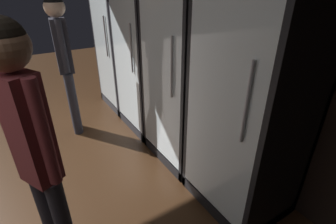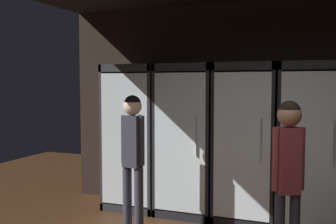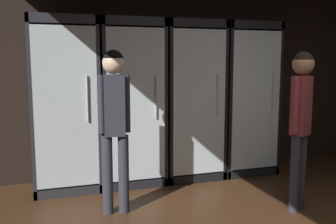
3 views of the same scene
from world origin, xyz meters
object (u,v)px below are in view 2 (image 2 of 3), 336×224
at_px(cooler_left, 188,141).
at_px(cooler_right, 312,148).
at_px(shopper_near, 133,149).
at_px(cooler_center, 247,145).
at_px(cooler_far_left, 136,138).
at_px(shopper_far, 288,166).

distance_m(cooler_left, cooler_right, 1.55).
bearing_deg(cooler_left, cooler_right, -0.03).
xyz_separation_m(cooler_right, shopper_near, (-1.90, -0.93, 0.02)).
xyz_separation_m(cooler_center, shopper_near, (-1.13, -0.94, 0.03)).
xyz_separation_m(cooler_far_left, shopper_near, (0.42, -0.94, 0.02)).
bearing_deg(shopper_near, shopper_far, -15.87).
distance_m(cooler_far_left, shopper_near, 1.02).
bearing_deg(cooler_center, cooler_right, -0.13).
height_order(cooler_far_left, cooler_left, same).
xyz_separation_m(cooler_far_left, cooler_right, (2.32, -0.00, -0.00)).
bearing_deg(cooler_right, cooler_left, 179.97).
xyz_separation_m(cooler_right, shopper_far, (-0.16, -1.43, 0.05)).
bearing_deg(cooler_right, shopper_near, -153.88).
height_order(cooler_left, shopper_near, cooler_left).
height_order(cooler_right, shopper_far, cooler_right).
relative_size(cooler_left, shopper_far, 1.25).
relative_size(cooler_left, cooler_center, 1.00).
bearing_deg(shopper_far, cooler_far_left, 146.50).
bearing_deg(cooler_right, shopper_far, -96.21).
xyz_separation_m(cooler_left, cooler_right, (1.55, -0.00, -0.00)).
bearing_deg(shopper_far, cooler_left, 134.18).
bearing_deg(shopper_far, cooler_center, 113.28).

